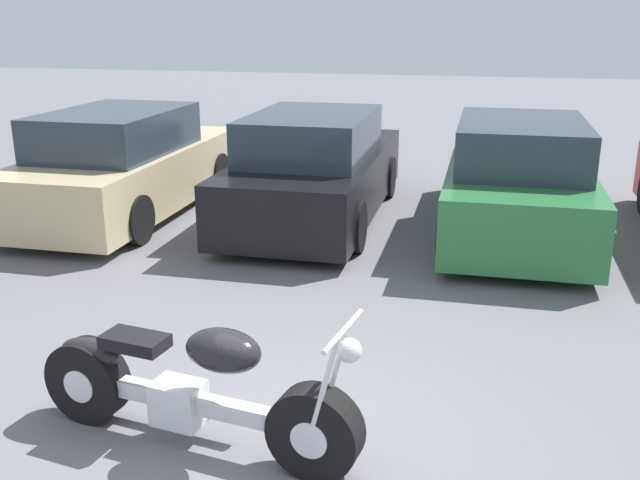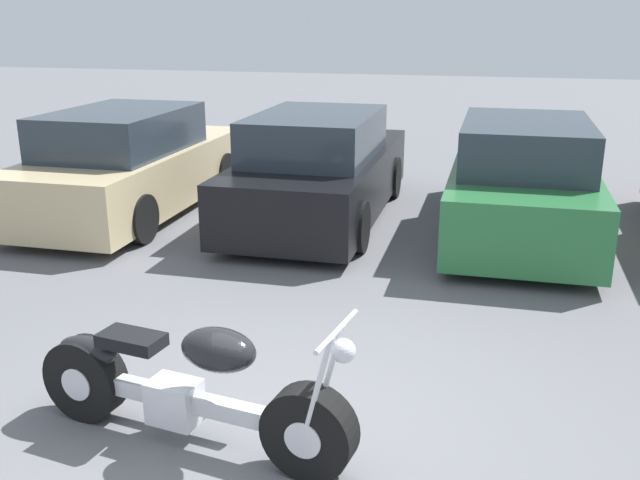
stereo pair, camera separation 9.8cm
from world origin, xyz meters
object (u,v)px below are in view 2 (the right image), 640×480
at_px(parked_car_black, 320,170).
at_px(parked_car_green, 522,182).
at_px(motorcycle, 186,389).
at_px(parked_car_champagne, 131,165).

bearing_deg(parked_car_black, parked_car_green, -0.80).
distance_m(parked_car_black, parked_car_green, 2.72).
height_order(motorcycle, parked_car_black, parked_car_black).
xyz_separation_m(parked_car_champagne, parked_car_black, (2.72, 0.32, 0.00)).
bearing_deg(parked_car_black, parked_car_champagne, -173.34).
relative_size(motorcycle, parked_car_black, 0.52).
height_order(parked_car_champagne, parked_car_black, same).
height_order(parked_car_black, parked_car_green, same).
relative_size(parked_car_champagne, parked_car_green, 1.00).
distance_m(motorcycle, parked_car_black, 5.61).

